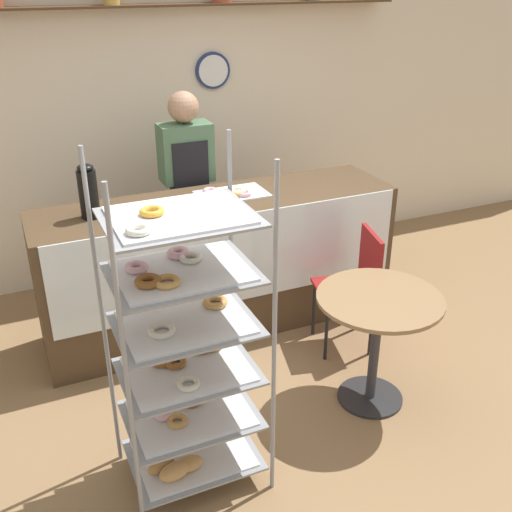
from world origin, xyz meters
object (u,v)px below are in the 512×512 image
at_px(cafe_chair, 356,278).
at_px(coffee_carafe, 88,192).
at_px(pastry_rack, 185,353).
at_px(person_worker, 188,189).
at_px(cafe_table, 377,323).
at_px(donut_tray_counter, 231,193).

relative_size(cafe_chair, coffee_carafe, 2.41).
height_order(pastry_rack, person_worker, pastry_rack).
height_order(cafe_chair, coffee_carafe, coffee_carafe).
height_order(person_worker, cafe_table, person_worker).
bearing_deg(pastry_rack, cafe_chair, 26.29).
distance_m(cafe_chair, donut_tray_counter, 1.07).
bearing_deg(person_worker, pastry_rack, -108.54).
height_order(person_worker, cafe_chair, person_worker).
xyz_separation_m(person_worker, cafe_chair, (0.83, -1.15, -0.40)).
bearing_deg(pastry_rack, person_worker, 71.46).
distance_m(cafe_table, donut_tray_counter, 1.41).
relative_size(pastry_rack, cafe_table, 2.39).
relative_size(pastry_rack, donut_tray_counter, 3.60).
xyz_separation_m(person_worker, donut_tray_counter, (0.17, -0.47, 0.10)).
relative_size(person_worker, cafe_table, 2.24).
distance_m(cafe_table, coffee_carafe, 1.98).
relative_size(cafe_table, coffee_carafe, 2.08).
height_order(cafe_chair, donut_tray_counter, donut_tray_counter).
distance_m(person_worker, donut_tray_counter, 0.51).
xyz_separation_m(cafe_table, donut_tray_counter, (-0.42, 1.26, 0.47)).
xyz_separation_m(cafe_table, cafe_chair, (0.23, 0.58, -0.03)).
xyz_separation_m(cafe_chair, coffee_carafe, (-1.63, 0.66, 0.65)).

